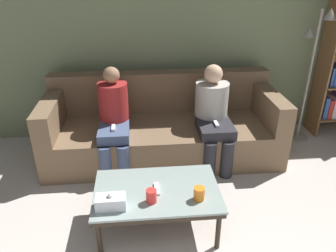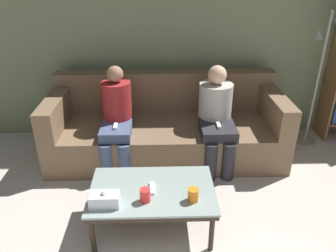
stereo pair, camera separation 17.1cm
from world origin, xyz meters
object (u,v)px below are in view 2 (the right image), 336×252
(seated_person_left_end, at_px, (117,117))
(seated_person_mid_left, at_px, (216,114))
(cup_near_left, at_px, (193,195))
(standing_lamp, at_px, (322,66))
(game_remote, at_px, (152,188))
(couch, at_px, (166,128))
(cup_near_right, at_px, (145,195))
(tissue_box, at_px, (105,199))
(coffee_table, at_px, (152,193))

(seated_person_left_end, height_order, seated_person_mid_left, seated_person_left_end)
(cup_near_left, bearing_deg, standing_lamp, 44.57)
(seated_person_left_end, distance_m, seated_person_mid_left, 1.04)
(seated_person_left_end, bearing_deg, game_remote, -69.42)
(standing_lamp, bearing_deg, cup_near_left, -135.43)
(seated_person_mid_left, bearing_deg, seated_person_left_end, -179.56)
(couch, bearing_deg, cup_near_right, -98.05)
(couch, bearing_deg, tissue_box, -109.20)
(couch, xyz_separation_m, standing_lamp, (1.75, 0.18, 0.65))
(coffee_table, relative_size, seated_person_mid_left, 0.93)
(cup_near_left, xyz_separation_m, seated_person_mid_left, (0.36, 1.16, 0.13))
(cup_near_right, relative_size, seated_person_mid_left, 0.10)
(cup_near_right, bearing_deg, standing_lamp, 38.66)
(couch, relative_size, cup_near_left, 24.26)
(tissue_box, relative_size, standing_lamp, 0.14)
(game_remote, distance_m, seated_person_mid_left, 1.23)
(couch, distance_m, standing_lamp, 1.88)
(cup_near_right, bearing_deg, cup_near_left, -0.77)
(coffee_table, distance_m, cup_near_left, 0.36)
(coffee_table, bearing_deg, seated_person_mid_left, 56.67)
(cup_near_right, distance_m, tissue_box, 0.30)
(cup_near_left, distance_m, cup_near_right, 0.36)
(cup_near_left, relative_size, standing_lamp, 0.07)
(coffee_table, height_order, tissue_box, tissue_box)
(seated_person_left_end, bearing_deg, couch, 23.51)
(couch, relative_size, tissue_box, 11.59)
(seated_person_left_end, bearing_deg, tissue_box, -88.51)
(coffee_table, xyz_separation_m, cup_near_left, (0.31, -0.15, 0.09))
(couch, relative_size, seated_person_left_end, 2.38)
(couch, height_order, standing_lamp, standing_lamp)
(game_remote, bearing_deg, cup_near_right, -109.42)
(cup_near_left, relative_size, tissue_box, 0.48)
(coffee_table, xyz_separation_m, game_remote, (-0.00, 0.00, 0.05))
(cup_near_right, distance_m, standing_lamp, 2.54)
(standing_lamp, distance_m, seated_person_left_end, 2.34)
(cup_near_left, height_order, cup_near_right, cup_near_right)
(couch, height_order, coffee_table, couch)
(couch, bearing_deg, cup_near_left, -83.13)
(couch, bearing_deg, seated_person_left_end, -156.49)
(cup_near_right, bearing_deg, couch, 81.95)
(couch, distance_m, game_remote, 1.24)
(coffee_table, bearing_deg, seated_person_left_end, 110.58)
(game_remote, bearing_deg, seated_person_mid_left, 56.67)
(game_remote, bearing_deg, tissue_box, -152.79)
(cup_near_right, distance_m, seated_person_left_end, 1.20)
(seated_person_left_end, bearing_deg, cup_near_left, -59.13)
(couch, height_order, seated_person_left_end, seated_person_left_end)
(cup_near_left, height_order, tissue_box, tissue_box)
(game_remote, bearing_deg, couch, 83.31)
(cup_near_left, relative_size, game_remote, 0.70)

